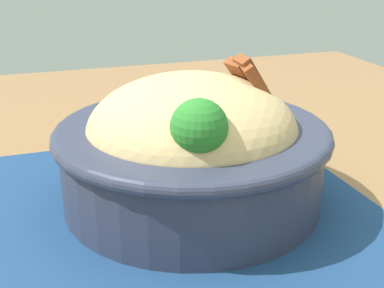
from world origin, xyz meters
name	(u,v)px	position (x,y,z in m)	size (l,w,h in m)	color
placemat	(184,231)	(0.03, -0.01, 0.76)	(0.39, 0.32, 0.00)	navy
bowl	(192,147)	(-0.02, 0.02, 0.81)	(0.22, 0.22, 0.12)	#2D3347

